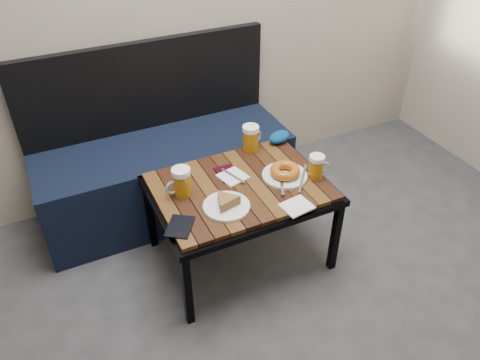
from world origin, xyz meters
name	(u,v)px	position (x,y,z in m)	size (l,w,h in m)	color
bench	(165,169)	(0.00, 1.76, 0.27)	(1.40, 0.50, 0.95)	black
cafe_table	(240,192)	(0.21, 1.20, 0.43)	(0.84, 0.62, 0.47)	black
beer_mug_left	(181,182)	(-0.06, 1.25, 0.54)	(0.13, 0.09, 0.14)	#9D660C
beer_mug_centre	(251,138)	(0.40, 1.46, 0.54)	(0.13, 0.11, 0.14)	#9D660C
beer_mug_right	(317,166)	(0.58, 1.10, 0.53)	(0.11, 0.09, 0.12)	#9D660C
plate_pie	(226,204)	(0.09, 1.07, 0.50)	(0.21, 0.21, 0.06)	white
plate_bagel	(285,173)	(0.44, 1.16, 0.50)	(0.25, 0.27, 0.06)	white
napkin_left	(233,177)	(0.21, 1.27, 0.48)	(0.15, 0.16, 0.01)	white
napkin_right	(297,206)	(0.37, 0.94, 0.48)	(0.15, 0.13, 0.01)	white
passport_navy	(180,226)	(-0.15, 1.04, 0.48)	(0.10, 0.14, 0.01)	black
passport_burgundy	(228,173)	(0.20, 1.31, 0.48)	(0.10, 0.14, 0.01)	black
knit_pouch	(279,137)	(0.57, 1.46, 0.50)	(0.13, 0.09, 0.06)	navy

